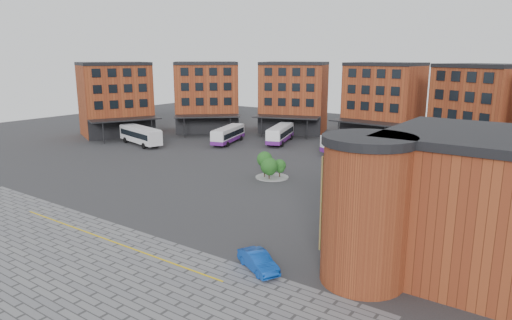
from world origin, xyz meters
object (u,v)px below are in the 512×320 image
Objects in this scene: bus_c at (280,134)px; bus_d at (355,142)px; tree_island at (270,165)px; bus_a at (140,134)px; bus_f at (484,170)px; blue_car at (258,261)px; bus_b at (228,135)px; bus_e at (421,154)px.

bus_c is 0.96× the size of bus_d.
tree_island is 0.37× the size of bus_a.
tree_island is 0.38× the size of bus_f.
bus_d is 2.76× the size of blue_car.
bus_c is at bearing -168.39° from bus_f.
bus_b is (-20.06, 16.17, -0.14)m from tree_island.
tree_island is 0.38× the size of bus_c.
blue_car is at bearing -107.34° from bus_a.
bus_c reaches higher than bus_e.
bus_a is 0.99× the size of bus_d.
bus_a and bus_f have the same top height.
bus_a is 54.02m from blue_car.
bus_d is 22.21m from bus_f.
bus_b is 9.66m from bus_c.
bus_b is 0.96× the size of bus_c.
bus_b is at bearing -160.01° from bus_c.
bus_d reaches higher than bus_a.
bus_c is at bearing 21.74° from bus_b.
bus_a is 1.24× the size of bus_e.
bus_f is (35.85, -8.62, 0.06)m from bus_c.
tree_island is 21.69m from bus_d.
bus_c is (7.57, 6.00, 0.08)m from bus_b.
bus_d is (15.12, -0.64, 0.13)m from bus_c.
bus_b is at bearing -158.32° from bus_f.
blue_car is at bearing -58.12° from tree_island.
bus_a is at bearing -155.85° from bus_b.
blue_car is (34.01, -38.60, -0.93)m from bus_b.
tree_island is at bearing 58.65° from blue_car.
bus_a is at bearing 85.28° from blue_car.
bus_b is at bearing 141.13° from tree_island.
bus_a is 1.02× the size of bus_f.
tree_island is at bearing -85.15° from bus_e.
bus_e is (33.95, 3.55, -0.05)m from bus_b.
bus_e is (46.00, 13.95, -0.35)m from bus_a.
bus_d is 1.03× the size of bus_f.
bus_d is (22.69, 5.36, 0.21)m from bus_b.
tree_island is 25.77m from bus_b.
bus_c is (-12.49, 22.17, -0.07)m from tree_island.
blue_car is at bearing -49.90° from bus_e.
bus_e is at bearing -23.72° from bus_c.
bus_d is at bearing -149.09° from bus_e.
bus_e is 42.16m from blue_car.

